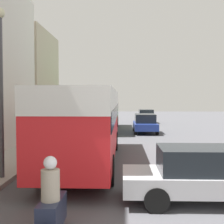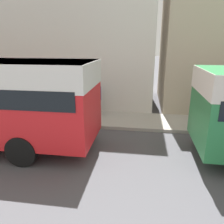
{
  "view_description": "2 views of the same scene",
  "coord_description": "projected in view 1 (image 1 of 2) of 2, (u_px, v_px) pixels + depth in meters",
  "views": [
    {
      "loc": [
        -0.27,
        -4.08,
        2.84
      ],
      "look_at": [
        -0.94,
        15.25,
        1.95
      ],
      "focal_mm": 50.0,
      "sensor_mm": 36.0,
      "label": 1
    },
    {
      "loc": [
        4.93,
        16.29,
        3.73
      ],
      "look_at": [
        -0.87,
        15.43,
        1.85
      ],
      "focal_mm": 35.0,
      "sensor_mm": 36.0,
      "label": 2
    }
  ],
  "objects": [
    {
      "name": "car_far_curb",
      "position": [
        146.0,
        116.0,
        34.9
      ],
      "size": [
        1.83,
        4.28,
        1.51
      ],
      "color": "slate",
      "rests_on": "ground_plane"
    },
    {
      "name": "pedestrian_near_curb",
      "position": [
        62.0,
        119.0,
        25.58
      ],
      "size": [
        0.38,
        0.38,
        1.78
      ],
      "color": "#232838",
      "rests_on": "sidewalk"
    },
    {
      "name": "car_crossing",
      "position": [
        204.0,
        174.0,
        8.43
      ],
      "size": [
        4.38,
        1.88,
        1.5
      ],
      "rotation": [
        0.0,
        0.0,
        -1.57
      ],
      "color": "#B7B7BC",
      "rests_on": "ground_plane"
    },
    {
      "name": "car_distant",
      "position": [
        145.0,
        123.0,
        25.02
      ],
      "size": [
        1.87,
        4.15,
        1.53
      ],
      "color": "navy",
      "rests_on": "ground_plane"
    },
    {
      "name": "bus_lead",
      "position": [
        87.0,
        116.0,
        13.39
      ],
      "size": [
        2.51,
        10.93,
        3.16
      ],
      "color": "red",
      "rests_on": "ground_plane"
    },
    {
      "name": "building_far_terrace",
      "position": [
        14.0,
        83.0,
        25.3
      ],
      "size": [
        5.76,
        7.37,
        8.09
      ],
      "color": "#BCAD93",
      "rests_on": "ground_plane"
    },
    {
      "name": "bus_following",
      "position": [
        103.0,
        108.0,
        27.26
      ],
      "size": [
        2.63,
        10.23,
        2.96
      ],
      "color": "#2D8447",
      "rests_on": "ground_plane"
    },
    {
      "name": "lamp_post",
      "position": [
        0.0,
        77.0,
        10.38
      ],
      "size": [
        0.36,
        0.36,
        5.67
      ],
      "color": "#47474C",
      "rests_on": "sidewalk"
    },
    {
      "name": "motorcycle_behind_lead",
      "position": [
        51.0,
        209.0,
        6.03
      ],
      "size": [
        0.38,
        2.24,
        1.73
      ],
      "color": "#1E2338",
      "rests_on": "ground_plane"
    },
    {
      "name": "pedestrian_walking_away",
      "position": [
        33.0,
        129.0,
        18.33
      ],
      "size": [
        0.35,
        0.35,
        1.68
      ],
      "color": "#232838",
      "rests_on": "sidewalk"
    }
  ]
}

